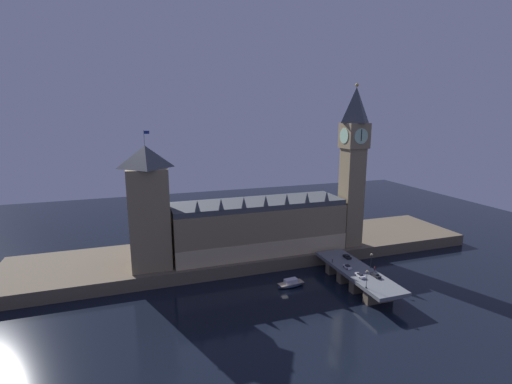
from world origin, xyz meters
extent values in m
plane|color=black|center=(0.00, 0.00, 0.00)|extent=(400.00, 400.00, 0.00)
cube|color=brown|center=(0.00, 39.00, 2.73)|extent=(220.00, 42.00, 5.47)
cube|color=#8E7A56|center=(0.05, 32.18, 16.10)|extent=(78.92, 23.37, 21.27)
cube|color=#D5B989|center=(0.05, 20.38, 9.30)|extent=(78.92, 0.20, 7.66)
cube|color=#42474C|center=(0.05, 32.18, 27.94)|extent=(78.92, 21.50, 2.40)
cone|color=#42474C|center=(-29.55, 22.25, 31.48)|extent=(2.40, 2.40, 4.68)
cone|color=#42474C|center=(-19.68, 22.25, 31.48)|extent=(2.40, 2.40, 4.68)
cone|color=#42474C|center=(-9.82, 22.25, 31.48)|extent=(2.40, 2.40, 4.68)
cone|color=#42474C|center=(0.05, 22.25, 31.48)|extent=(2.40, 2.40, 4.68)
cone|color=#42474C|center=(9.91, 22.25, 31.48)|extent=(2.40, 2.40, 4.68)
cone|color=#42474C|center=(19.78, 22.25, 31.48)|extent=(2.40, 2.40, 4.68)
cone|color=#42474C|center=(29.64, 22.25, 31.48)|extent=(2.40, 2.40, 4.68)
cube|color=#8E7A56|center=(45.06, 26.03, 28.96)|extent=(9.05, 9.05, 46.99)
cube|color=#8E7A56|center=(45.06, 26.03, 58.24)|extent=(10.68, 10.68, 11.56)
cylinder|color=#B7E5B7|center=(45.06, 20.56, 58.24)|extent=(7.03, 0.25, 7.03)
cylinder|color=#B7E5B7|center=(45.06, 31.49, 58.24)|extent=(7.03, 0.25, 7.03)
cylinder|color=#B7E5B7|center=(50.52, 26.03, 58.24)|extent=(0.25, 7.03, 7.03)
cylinder|color=#B7E5B7|center=(39.59, 26.03, 58.24)|extent=(0.25, 7.03, 7.03)
cube|color=black|center=(45.06, 20.38, 58.77)|extent=(0.36, 0.10, 5.27)
pyramid|color=#42474C|center=(45.06, 26.03, 72.03)|extent=(10.68, 10.68, 16.02)
sphere|color=gold|center=(45.06, 26.03, 80.85)|extent=(1.60, 1.60, 1.60)
cube|color=#8E7A56|center=(-48.38, 29.44, 26.26)|extent=(15.89, 15.89, 41.58)
pyramid|color=#42474C|center=(-48.38, 29.44, 51.47)|extent=(16.20, 16.20, 8.84)
cylinder|color=#99999E|center=(-48.38, 29.44, 58.89)|extent=(0.24, 0.24, 6.00)
cube|color=navy|center=(-47.28, 29.44, 60.99)|extent=(2.00, 0.08, 1.20)
cube|color=slate|center=(29.34, -5.00, 6.09)|extent=(13.26, 46.00, 1.40)
cube|color=brown|center=(29.34, -18.80, 2.70)|extent=(11.27, 3.20, 5.39)
cube|color=brown|center=(29.34, -9.60, 2.70)|extent=(11.27, 3.20, 5.39)
cube|color=brown|center=(29.34, -0.40, 2.70)|extent=(11.27, 3.20, 5.39)
cube|color=brown|center=(29.34, 8.80, 2.70)|extent=(11.27, 3.20, 5.39)
cube|color=silver|center=(26.43, -2.31, 7.32)|extent=(1.86, 4.15, 0.70)
cube|color=black|center=(26.43, -2.31, 7.90)|extent=(1.53, 1.87, 0.45)
cylinder|color=black|center=(25.54, -1.02, 7.11)|extent=(0.22, 0.64, 0.64)
cylinder|color=black|center=(27.31, -1.02, 7.11)|extent=(0.22, 0.64, 0.64)
cylinder|color=black|center=(25.54, -3.60, 7.11)|extent=(0.22, 0.64, 0.64)
cylinder|color=black|center=(27.31, -3.60, 7.11)|extent=(0.22, 0.64, 0.64)
cube|color=silver|center=(26.43, -10.97, 7.36)|extent=(1.88, 4.60, 0.77)
cube|color=black|center=(26.43, -10.97, 7.97)|extent=(1.54, 2.07, 0.45)
cylinder|color=black|center=(25.53, -9.54, 7.11)|extent=(0.22, 0.64, 0.64)
cylinder|color=black|center=(27.32, -9.54, 7.11)|extent=(0.22, 0.64, 0.64)
cylinder|color=black|center=(25.53, -12.39, 7.11)|extent=(0.22, 0.64, 0.64)
cylinder|color=black|center=(27.32, -12.39, 7.11)|extent=(0.22, 0.64, 0.64)
cube|color=black|center=(32.26, -12.82, 7.39)|extent=(1.78, 4.51, 0.84)
cube|color=black|center=(32.26, -12.82, 8.04)|extent=(1.46, 2.03, 0.45)
cylinder|color=black|center=(33.11, -14.22, 7.11)|extent=(0.22, 0.64, 0.64)
cylinder|color=black|center=(31.41, -14.22, 7.11)|extent=(0.22, 0.64, 0.64)
cylinder|color=black|center=(33.11, -11.42, 7.11)|extent=(0.22, 0.64, 0.64)
cylinder|color=black|center=(31.41, -11.42, 7.11)|extent=(0.22, 0.64, 0.64)
cube|color=black|center=(32.26, 7.21, 7.36)|extent=(1.94, 4.23, 0.77)
cube|color=black|center=(32.26, 7.21, 7.97)|extent=(1.59, 1.90, 0.45)
cylinder|color=black|center=(33.18, 5.90, 7.11)|extent=(0.22, 0.64, 0.64)
cylinder|color=black|center=(31.34, 5.90, 7.11)|extent=(0.22, 0.64, 0.64)
cylinder|color=black|center=(33.18, 8.52, 7.11)|extent=(0.22, 0.64, 0.64)
cylinder|color=black|center=(31.34, 8.52, 7.11)|extent=(0.22, 0.64, 0.64)
cylinder|color=black|center=(35.18, -8.12, 7.22)|extent=(0.28, 0.28, 0.84)
cylinder|color=maroon|center=(35.18, -8.12, 7.99)|extent=(0.38, 0.38, 0.70)
sphere|color=tan|center=(35.18, -8.12, 8.45)|extent=(0.23, 0.23, 0.23)
cylinder|color=black|center=(23.51, 4.73, 7.24)|extent=(0.28, 0.28, 0.89)
cylinder|color=#47384C|center=(23.51, 4.73, 8.05)|extent=(0.38, 0.38, 0.74)
sphere|color=tan|center=(23.51, 4.73, 8.54)|extent=(0.24, 0.24, 0.24)
cylinder|color=#2D3333|center=(23.11, -19.72, 7.04)|extent=(0.56, 0.56, 0.50)
cylinder|color=#2D3333|center=(23.11, -19.72, 10.08)|extent=(0.18, 0.18, 5.56)
sphere|color=#F9E5A3|center=(23.11, -19.72, 13.41)|extent=(0.60, 0.60, 0.60)
sphere|color=#F9E5A3|center=(22.66, -19.72, 13.06)|extent=(0.44, 0.44, 0.44)
sphere|color=#F9E5A3|center=(23.56, -19.72, 13.06)|extent=(0.44, 0.44, 0.44)
cylinder|color=#2D3333|center=(35.58, -5.00, 7.04)|extent=(0.56, 0.56, 0.50)
cylinder|color=#2D3333|center=(35.58, -5.00, 9.75)|extent=(0.18, 0.18, 4.90)
sphere|color=#F9E5A3|center=(35.58, -5.00, 12.75)|extent=(0.60, 0.60, 0.60)
sphere|color=#F9E5A3|center=(35.13, -5.00, 12.40)|extent=(0.44, 0.44, 0.44)
sphere|color=#F9E5A3|center=(36.03, -5.00, 12.40)|extent=(0.44, 0.44, 0.44)
ellipsoid|color=#1E2842|center=(3.85, 2.81, 0.79)|extent=(12.20, 5.65, 1.58)
cube|color=tan|center=(3.85, 2.81, 1.51)|extent=(10.70, 4.62, 0.24)
cube|color=silver|center=(3.85, 2.81, 2.42)|extent=(5.57, 3.29, 1.58)
camera|label=1|loc=(-53.84, -123.39, 67.79)|focal=26.00mm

